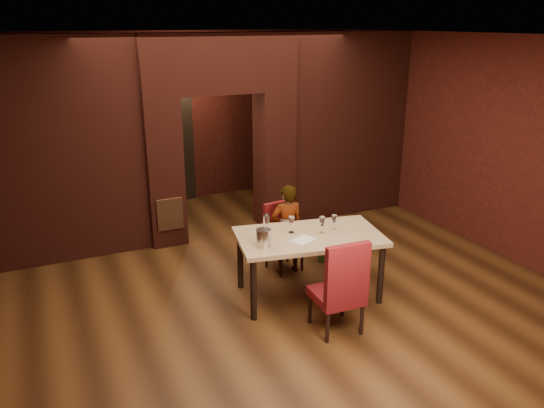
# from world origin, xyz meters

# --- Properties ---
(floor) EXTENTS (8.00, 8.00, 0.00)m
(floor) POSITION_xyz_m (0.00, 0.00, 0.00)
(floor) COLOR #4E2D13
(floor) RESTS_ON ground
(ceiling) EXTENTS (7.00, 8.00, 0.04)m
(ceiling) POSITION_xyz_m (0.00, 0.00, 3.20)
(ceiling) COLOR silver
(ceiling) RESTS_ON ground
(wall_back) EXTENTS (7.00, 0.04, 3.20)m
(wall_back) POSITION_xyz_m (0.00, 4.00, 1.60)
(wall_back) COLOR maroon
(wall_back) RESTS_ON ground
(wall_front) EXTENTS (7.00, 0.04, 3.20)m
(wall_front) POSITION_xyz_m (0.00, -4.00, 1.60)
(wall_front) COLOR maroon
(wall_front) RESTS_ON ground
(wall_right) EXTENTS (0.04, 8.00, 3.20)m
(wall_right) POSITION_xyz_m (3.50, 0.00, 1.60)
(wall_right) COLOR maroon
(wall_right) RESTS_ON ground
(pillar_left) EXTENTS (0.55, 0.55, 2.30)m
(pillar_left) POSITION_xyz_m (-0.95, 2.00, 1.15)
(pillar_left) COLOR maroon
(pillar_left) RESTS_ON ground
(pillar_right) EXTENTS (0.55, 0.55, 2.30)m
(pillar_right) POSITION_xyz_m (0.95, 2.00, 1.15)
(pillar_right) COLOR maroon
(pillar_right) RESTS_ON ground
(lintel) EXTENTS (2.45, 0.55, 0.90)m
(lintel) POSITION_xyz_m (0.00, 2.00, 2.75)
(lintel) COLOR maroon
(lintel) RESTS_ON ground
(wing_wall_left) EXTENTS (2.28, 0.35, 3.20)m
(wing_wall_left) POSITION_xyz_m (-2.36, 2.00, 1.60)
(wing_wall_left) COLOR maroon
(wing_wall_left) RESTS_ON ground
(wing_wall_right) EXTENTS (2.28, 0.35, 3.20)m
(wing_wall_right) POSITION_xyz_m (2.36, 2.00, 1.60)
(wing_wall_right) COLOR maroon
(wing_wall_right) RESTS_ON ground
(vent_panel) EXTENTS (0.40, 0.03, 0.50)m
(vent_panel) POSITION_xyz_m (-0.95, 1.71, 0.55)
(vent_panel) COLOR #A45A2F
(vent_panel) RESTS_ON ground
(rear_door) EXTENTS (0.90, 0.08, 2.10)m
(rear_door) POSITION_xyz_m (-0.40, 3.94, 1.05)
(rear_door) COLOR black
(rear_door) RESTS_ON ground
(rear_door_frame) EXTENTS (1.02, 0.04, 2.22)m
(rear_door_frame) POSITION_xyz_m (-0.40, 3.90, 1.05)
(rear_door_frame) COLOR black
(rear_door_frame) RESTS_ON ground
(dining_table) EXTENTS (1.95, 1.32, 0.84)m
(dining_table) POSITION_xyz_m (0.26, -0.53, 0.42)
(dining_table) COLOR tan
(dining_table) RESTS_ON ground
(chair_far) EXTENTS (0.49, 0.49, 0.96)m
(chair_far) POSITION_xyz_m (0.31, 0.28, 0.48)
(chair_far) COLOR maroon
(chair_far) RESTS_ON ground
(chair_near) EXTENTS (0.54, 0.54, 1.14)m
(chair_near) POSITION_xyz_m (0.16, -1.36, 0.57)
(chair_near) COLOR maroon
(chair_near) RESTS_ON ground
(person_seated) EXTENTS (0.49, 0.34, 1.28)m
(person_seated) POSITION_xyz_m (0.31, 0.20, 0.64)
(person_seated) COLOR white
(person_seated) RESTS_ON ground
(wine_glass_a) EXTENTS (0.09, 0.09, 0.21)m
(wine_glass_a) POSITION_xyz_m (0.09, -0.37, 0.95)
(wine_glass_a) COLOR white
(wine_glass_a) RESTS_ON dining_table
(wine_glass_b) EXTENTS (0.09, 0.09, 0.21)m
(wine_glass_b) POSITION_xyz_m (0.43, -0.54, 0.95)
(wine_glass_b) COLOR white
(wine_glass_b) RESTS_ON dining_table
(wine_glass_c) EXTENTS (0.08, 0.08, 0.19)m
(wine_glass_c) POSITION_xyz_m (0.64, -0.49, 0.93)
(wine_glass_c) COLOR white
(wine_glass_c) RESTS_ON dining_table
(tasting_sheet) EXTENTS (0.35, 0.31, 0.00)m
(tasting_sheet) POSITION_xyz_m (0.11, -0.64, 0.84)
(tasting_sheet) COLOR silver
(tasting_sheet) RESTS_ON dining_table
(wine_bucket) EXTENTS (0.17, 0.17, 0.21)m
(wine_bucket) POSITION_xyz_m (-0.40, -0.61, 0.95)
(wine_bucket) COLOR #B1B2B7
(wine_bucket) RESTS_ON dining_table
(water_bottle) EXTENTS (0.08, 0.08, 0.33)m
(water_bottle) POSITION_xyz_m (-0.29, -0.44, 1.01)
(water_bottle) COLOR white
(water_bottle) RESTS_ON dining_table
(potted_plant) EXTENTS (0.43, 0.42, 0.37)m
(potted_plant) POSITION_xyz_m (0.97, 0.30, 0.18)
(potted_plant) COLOR #356426
(potted_plant) RESTS_ON ground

